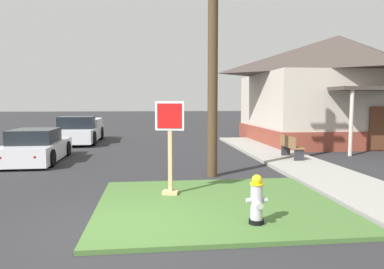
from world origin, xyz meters
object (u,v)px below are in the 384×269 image
object	(u,v)px
street_bench	(291,146)
utility_pole	(213,22)
stop_sign	(170,150)
pickup_truck_white	(79,132)
fire_hydrant	(257,201)
parked_sedan_white	(36,147)
manhole_cover	(141,189)

from	to	relation	value
street_bench	utility_pole	size ratio (longest dim) A/B	0.16
stop_sign	pickup_truck_white	world-z (taller)	stop_sign
fire_hydrant	parked_sedan_white	bearing A→B (deg)	127.92
stop_sign	parked_sedan_white	size ratio (longest dim) A/B	0.52
parked_sedan_white	pickup_truck_white	world-z (taller)	pickup_truck_white
pickup_truck_white	parked_sedan_white	bearing A→B (deg)	-93.57
fire_hydrant	pickup_truck_white	size ratio (longest dim) A/B	0.18
stop_sign	manhole_cover	size ratio (longest dim) A/B	3.15
manhole_cover	street_bench	size ratio (longest dim) A/B	0.48
street_bench	pickup_truck_white	bearing A→B (deg)	142.04
stop_sign	manhole_cover	distance (m)	1.57
fire_hydrant	utility_pole	world-z (taller)	utility_pole
parked_sedan_white	street_bench	xyz separation A→B (m)	(9.65, -1.00, 0.04)
street_bench	utility_pole	world-z (taller)	utility_pole
fire_hydrant	stop_sign	world-z (taller)	stop_sign
fire_hydrant	pickup_truck_white	bearing A→B (deg)	112.29
utility_pole	stop_sign	bearing A→B (deg)	-121.73
manhole_cover	parked_sedan_white	world-z (taller)	parked_sedan_white
street_bench	stop_sign	bearing A→B (deg)	-135.91
parked_sedan_white	utility_pole	distance (m)	8.16
fire_hydrant	parked_sedan_white	distance (m)	10.09
parked_sedan_white	street_bench	size ratio (longest dim) A/B	2.93
pickup_truck_white	utility_pole	xyz separation A→B (m)	(5.79, -9.67, 4.00)
parked_sedan_white	utility_pole	xyz separation A→B (m)	(6.18, -3.45, 4.07)
parked_sedan_white	manhole_cover	bearing A→B (deg)	-50.30
stop_sign	manhole_cover	world-z (taller)	stop_sign
fire_hydrant	manhole_cover	xyz separation A→B (m)	(-2.14, 3.07, -0.50)
fire_hydrant	street_bench	xyz separation A→B (m)	(3.45, 6.96, 0.08)
manhole_cover	parked_sedan_white	distance (m)	6.38
manhole_cover	parked_sedan_white	xyz separation A→B (m)	(-4.06, 4.89, 0.53)
parked_sedan_white	street_bench	distance (m)	9.70
stop_sign	street_bench	distance (m)	6.81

